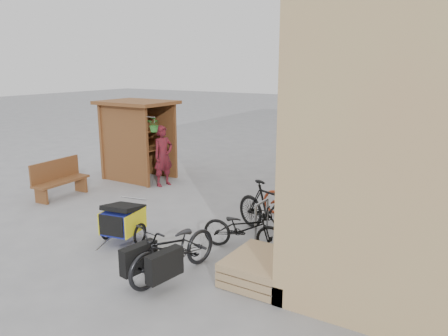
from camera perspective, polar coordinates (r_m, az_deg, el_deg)
The scene contains 17 objects.
ground at distance 10.05m, azimuth -7.00°, elevation -6.91°, with size 80.00×80.00×0.00m, color #949497.
kiosk at distance 13.58m, azimuth -11.51°, elevation 5.03°, with size 2.49×1.65×2.40m.
bike_rack at distance 10.79m, azimuth 10.72°, elevation -2.73°, with size 0.05×5.35×0.86m.
pallet_stack at distance 7.37m, azimuth 4.78°, elevation -12.93°, with size 1.00×1.20×0.40m.
bench at distance 12.40m, azimuth -20.74°, elevation -1.28°, with size 0.58×1.61×1.00m.
shopping_carts at distance 14.81m, azimuth 19.67°, elevation 1.63°, with size 0.62×2.45×1.11m.
child_trailer at distance 8.98m, azimuth -13.09°, elevation -6.57°, with size 0.89×1.43×0.82m.
cargo_bike at distance 7.37m, azimuth -6.71°, elevation -10.55°, with size 0.93×1.96×0.99m.
person_kiosk at distance 12.75m, azimuth -7.93°, elevation 1.58°, with size 0.64×0.42×1.77m, color maroon.
bike_0 at distance 8.40m, azimuth 2.54°, elevation -7.89°, with size 0.56×1.61×0.84m, color black.
bike_1 at distance 9.10m, azimuth 5.96°, elevation -5.35°, with size 0.52×1.86×1.12m, color black.
bike_2 at distance 10.16m, azimuth 9.34°, elevation -4.11°, with size 0.59×1.69×0.89m, color #99371B.
bike_3 at distance 10.49m, azimuth 9.93°, elevation -3.59°, with size 0.42×1.47×0.88m, color #BAB9B5.
bike_4 at distance 11.36m, azimuth 11.54°, elevation -2.40°, with size 0.57×1.63×0.86m, color #A09FA4.
bike_5 at distance 11.55m, azimuth 12.04°, elevation -1.87°, with size 0.46×1.61×0.97m, color #A09FA4.
bike_6 at distance 12.32m, azimuth 14.14°, elevation -1.07°, with size 0.63×1.81×0.95m, color #CF8689.
bike_7 at distance 12.58m, azimuth 13.39°, elevation -0.40°, with size 0.51×1.81×1.09m, color #1E647A.
Camera 1 is at (5.96, -7.31, 3.48)m, focal length 35.00 mm.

